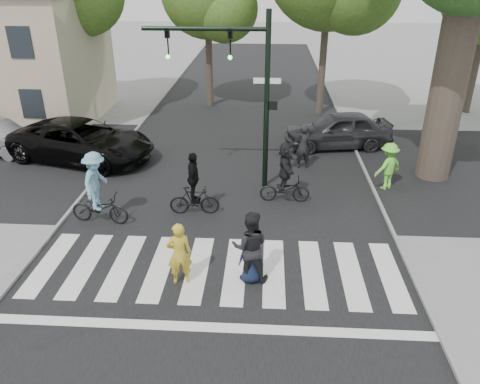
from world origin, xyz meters
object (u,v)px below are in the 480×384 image
(cyclist_mid, at_px, (194,190))
(pedestrian_child, at_px, (251,260))
(pedestrian_adult, at_px, (250,247))
(traffic_signal, at_px, (241,77))
(pedestrian_woman, at_px, (179,254))
(car_grey, at_px, (338,130))
(cyclist_right, at_px, (285,176))
(car_suv, at_px, (82,141))
(cyclist_left, at_px, (98,193))

(cyclist_mid, bearing_deg, pedestrian_child, -60.82)
(pedestrian_child, bearing_deg, pedestrian_adult, -73.84)
(traffic_signal, height_order, pedestrian_woman, traffic_signal)
(pedestrian_adult, height_order, cyclist_mid, cyclist_mid)
(car_grey, bearing_deg, cyclist_mid, -48.97)
(pedestrian_woman, relative_size, pedestrian_child, 1.32)
(traffic_signal, relative_size, pedestrian_woman, 3.54)
(cyclist_mid, bearing_deg, pedestrian_adult, -60.52)
(cyclist_mid, distance_m, cyclist_right, 3.08)
(traffic_signal, bearing_deg, pedestrian_woman, -101.58)
(car_suv, bearing_deg, pedestrian_child, -121.88)
(pedestrian_woman, xyz_separation_m, cyclist_mid, (-0.17, 3.60, 0.01))
(pedestrian_woman, relative_size, cyclist_mid, 0.82)
(traffic_signal, height_order, cyclist_right, traffic_signal)
(cyclist_left, xyz_separation_m, cyclist_right, (5.71, 1.77, -0.06))
(pedestrian_child, relative_size, car_grey, 0.28)
(cyclist_left, bearing_deg, cyclist_right, 17.21)
(pedestrian_child, distance_m, pedestrian_adult, 0.33)
(pedestrian_woman, distance_m, cyclist_mid, 3.61)
(pedestrian_woman, relative_size, car_grey, 0.37)
(cyclist_mid, bearing_deg, traffic_signal, 58.20)
(cyclist_mid, height_order, car_suv, cyclist_mid)
(cyclist_mid, bearing_deg, cyclist_right, 20.14)
(cyclist_right, bearing_deg, cyclist_mid, -159.86)
(pedestrian_adult, xyz_separation_m, car_suv, (-7.09, 7.69, -0.14))
(cyclist_left, bearing_deg, car_grey, 41.38)
(pedestrian_child, bearing_deg, cyclist_left, -30.48)
(traffic_signal, distance_m, car_suv, 7.55)
(traffic_signal, distance_m, cyclist_mid, 4.00)
(cyclist_left, xyz_separation_m, cyclist_mid, (2.82, 0.71, -0.15))
(cyclist_left, distance_m, cyclist_right, 5.98)
(pedestrian_child, bearing_deg, cyclist_right, -102.53)
(pedestrian_child, bearing_deg, car_grey, -109.35)
(pedestrian_child, height_order, car_grey, car_grey)
(cyclist_left, relative_size, car_suv, 0.39)
(pedestrian_adult, bearing_deg, cyclist_left, -29.21)
(pedestrian_woman, distance_m, pedestrian_child, 1.77)
(pedestrian_woman, height_order, pedestrian_adult, pedestrian_adult)
(pedestrian_adult, xyz_separation_m, cyclist_mid, (-1.90, 3.36, -0.10))
(cyclist_left, bearing_deg, traffic_signal, 34.79)
(traffic_signal, xyz_separation_m, cyclist_left, (-4.19, -2.91, -2.90))
(pedestrian_child, xyz_separation_m, car_grey, (3.38, 9.90, 0.14))
(pedestrian_woman, distance_m, car_grey, 11.29)
(cyclist_mid, height_order, cyclist_right, cyclist_right)
(pedestrian_adult, relative_size, cyclist_right, 0.91)
(traffic_signal, distance_m, pedestrian_adult, 6.31)
(traffic_signal, xyz_separation_m, car_grey, (3.95, 4.26, -3.12))
(traffic_signal, bearing_deg, cyclist_left, -145.21)
(pedestrian_child, distance_m, cyclist_mid, 3.96)
(pedestrian_adult, bearing_deg, pedestrian_woman, 8.17)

